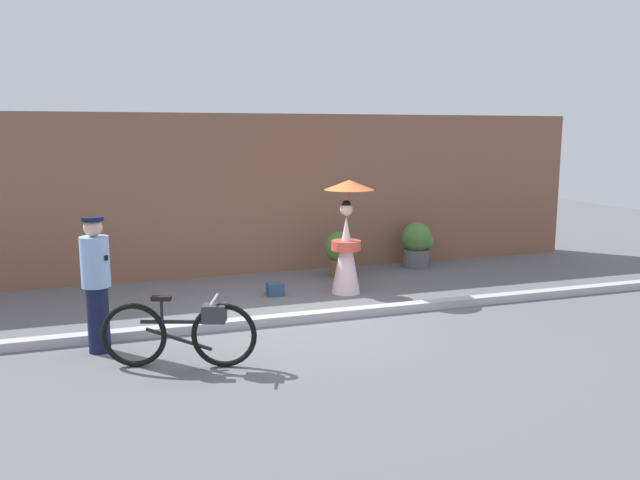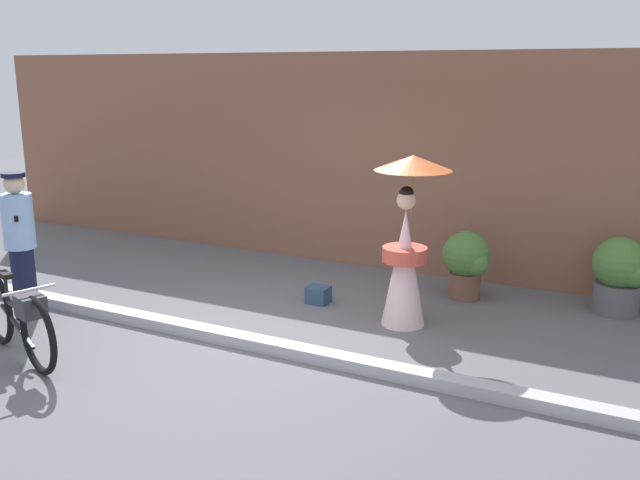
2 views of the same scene
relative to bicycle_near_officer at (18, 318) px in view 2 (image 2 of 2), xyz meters
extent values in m
plane|color=slate|center=(1.80, 1.27, -0.42)|extent=(30.00, 30.00, 0.00)
cube|color=brown|center=(1.80, 4.77, 1.08)|extent=(14.00, 0.40, 3.00)
cube|color=#B2B2B7|center=(1.80, 1.27, -0.36)|extent=(14.00, 0.20, 0.12)
torus|color=black|center=(0.44, -0.15, -0.04)|extent=(0.73, 0.31, 0.75)
cube|color=black|center=(-0.05, 0.02, 0.11)|extent=(0.83, 0.32, 0.04)
cube|color=black|center=(-0.05, 0.02, -0.09)|extent=(0.72, 0.28, 0.27)
cylinder|color=black|center=(-0.23, 0.08, 0.23)|extent=(0.03, 0.03, 0.31)
cube|color=black|center=(-0.23, 0.08, 0.39)|extent=(0.24, 0.16, 0.05)
cylinder|color=silver|center=(0.34, -0.12, 0.37)|extent=(0.19, 0.46, 0.03)
cube|color=#333338|center=(0.34, -0.12, 0.22)|extent=(0.32, 0.29, 0.20)
cylinder|color=#141938|center=(-0.92, 0.85, -0.01)|extent=(0.26, 0.26, 0.82)
cylinder|color=#8CB2E0|center=(-0.92, 0.85, 0.71)|extent=(0.34, 0.34, 0.61)
sphere|color=#D8B293|center=(-0.92, 0.85, 1.13)|extent=(0.22, 0.22, 0.22)
cylinder|color=black|center=(-0.92, 0.85, 1.23)|extent=(0.26, 0.26, 0.05)
cube|color=black|center=(-0.92, 0.85, 0.77)|extent=(0.30, 0.29, 0.06)
cone|color=silver|center=(2.99, 2.60, 0.23)|extent=(0.48, 0.48, 1.30)
cylinder|color=#D14C3D|center=(2.99, 2.60, 0.39)|extent=(0.49, 0.49, 0.16)
sphere|color=beige|center=(2.99, 2.60, 0.99)|extent=(0.21, 0.21, 0.21)
sphere|color=black|center=(2.99, 2.60, 1.06)|extent=(0.16, 0.16, 0.16)
cylinder|color=olive|center=(3.05, 2.63, 1.11)|extent=(0.02, 0.02, 0.55)
cone|color=orange|center=(3.05, 2.63, 1.39)|extent=(0.83, 0.83, 0.16)
cylinder|color=#59595B|center=(5.07, 4.09, -0.24)|extent=(0.51, 0.51, 0.36)
sphere|color=#4C7A38|center=(5.07, 4.09, 0.18)|extent=(0.61, 0.61, 0.61)
sphere|color=#4C7A38|center=(5.22, 4.00, 0.11)|extent=(0.33, 0.33, 0.33)
cylinder|color=brown|center=(3.34, 3.82, -0.26)|extent=(0.39, 0.39, 0.33)
sphere|color=#4C7A38|center=(3.34, 3.82, 0.14)|extent=(0.57, 0.57, 0.57)
sphere|color=#4C7A38|center=(3.49, 3.74, 0.06)|extent=(0.32, 0.32, 0.32)
cube|color=navy|center=(1.82, 2.81, -0.32)|extent=(0.26, 0.23, 0.21)
cube|color=#243951|center=(1.82, 2.74, -0.26)|extent=(0.22, 0.08, 0.07)
camera|label=1|loc=(-0.79, -7.14, 2.25)|focal=35.94mm
camera|label=2|loc=(5.48, -4.28, 2.35)|focal=38.79mm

